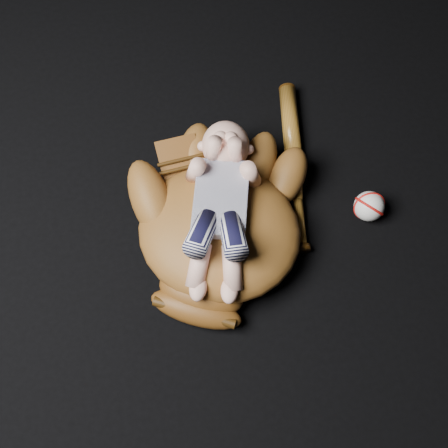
{
  "coord_description": "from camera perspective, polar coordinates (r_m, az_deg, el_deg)",
  "views": [
    {
      "loc": [
        0.01,
        -0.55,
        1.21
      ],
      "look_at": [
        0.09,
        -0.04,
        0.09
      ],
      "focal_mm": 45.0,
      "sensor_mm": 36.0,
      "label": 1
    }
  ],
  "objects": [
    {
      "name": "newborn_baby",
      "position": [
        1.19,
        -0.44,
        1.33
      ],
      "size": [
        0.27,
        0.44,
        0.16
      ],
      "primitive_type": null,
      "rotation": [
        0.0,
        0.0,
        -0.22
      ],
      "color": "#ECAE98",
      "rests_on": "baseball_glove"
    },
    {
      "name": "baseball",
      "position": [
        1.35,
        14.53,
        1.76
      ],
      "size": [
        0.09,
        0.09,
        0.07
      ],
      "primitive_type": "sphere",
      "rotation": [
        0.0,
        0.0,
        -0.43
      ],
      "color": "white",
      "rests_on": "ground"
    },
    {
      "name": "baseball_bat",
      "position": [
        1.39,
        7.17,
        5.97
      ],
      "size": [
        0.09,
        0.46,
        0.04
      ],
      "primitive_type": null,
      "rotation": [
        0.0,
        0.0,
        -0.11
      ],
      "color": "brown",
      "rests_on": "ground"
    },
    {
      "name": "baseball_glove",
      "position": [
        1.24,
        -0.48,
        -0.39
      ],
      "size": [
        0.63,
        0.66,
        0.16
      ],
      "primitive_type": null,
      "rotation": [
        0.0,
        0.0,
        -0.43
      ],
      "color": "brown",
      "rests_on": "ground"
    }
  ]
}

